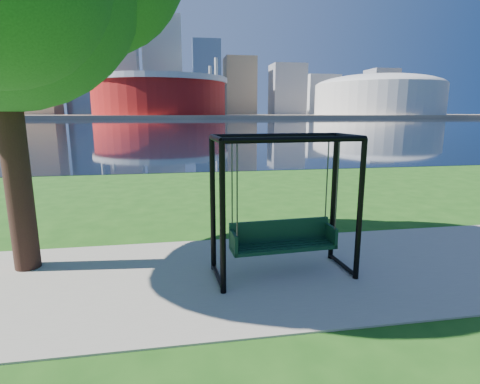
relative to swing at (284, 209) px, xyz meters
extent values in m
plane|color=#1E5114|center=(-0.58, 0.57, -1.25)|extent=(900.00, 900.00, 0.00)
cube|color=#9E937F|center=(-0.58, 0.07, -1.23)|extent=(120.00, 4.00, 0.03)
cube|color=black|center=(-0.58, 102.57, -1.24)|extent=(900.00, 180.00, 0.02)
cube|color=#937F60|center=(-0.58, 306.57, -0.25)|extent=(900.00, 228.00, 2.00)
cylinder|color=maroon|center=(-10.58, 235.57, 11.75)|extent=(80.00, 80.00, 22.00)
cylinder|color=silver|center=(-10.58, 235.57, 21.25)|extent=(83.00, 83.00, 3.00)
cylinder|color=silver|center=(22.33, 254.57, 16.75)|extent=(2.00, 2.00, 32.00)
cylinder|color=silver|center=(-43.49, 254.57, 16.75)|extent=(2.00, 2.00, 32.00)
cylinder|color=silver|center=(-43.49, 216.57, 16.75)|extent=(2.00, 2.00, 32.00)
cylinder|color=silver|center=(22.33, 216.57, 16.75)|extent=(2.00, 2.00, 32.00)
cylinder|color=beige|center=(134.42, 235.57, 10.75)|extent=(84.00, 84.00, 20.00)
ellipsoid|color=beige|center=(134.42, 235.57, 19.75)|extent=(84.00, 84.00, 15.12)
cube|color=#998466|center=(-100.58, 300.57, 44.75)|extent=(26.00, 26.00, 88.00)
cube|color=slate|center=(-70.58, 325.57, 48.25)|extent=(30.00, 24.00, 95.00)
cube|color=gray|center=(-40.58, 305.57, 36.75)|extent=(24.00, 24.00, 72.00)
cube|color=silver|center=(-10.58, 335.57, 40.75)|extent=(32.00, 28.00, 80.00)
cube|color=slate|center=(24.42, 310.57, 29.75)|extent=(22.00, 22.00, 58.00)
cube|color=#998466|center=(54.42, 325.57, 24.75)|extent=(26.00, 26.00, 48.00)
cube|color=gray|center=(94.42, 315.57, 21.75)|extent=(28.00, 24.00, 42.00)
cube|color=silver|center=(134.42, 340.57, 18.75)|extent=(30.00, 26.00, 36.00)
cube|color=gray|center=(184.42, 320.57, 20.75)|extent=(24.00, 24.00, 40.00)
cube|color=#998466|center=(224.42, 335.57, 16.75)|extent=(26.00, 26.00, 32.00)
cylinder|color=black|center=(-1.18, -0.60, 0.02)|extent=(0.10, 0.10, 2.53)
cylinder|color=black|center=(1.24, -0.45, 0.02)|extent=(0.10, 0.10, 2.53)
cylinder|color=black|center=(-1.24, 0.39, 0.02)|extent=(0.10, 0.10, 2.53)
cylinder|color=black|center=(1.18, 0.54, 0.02)|extent=(0.10, 0.10, 2.53)
cylinder|color=black|center=(0.03, -0.52, 1.28)|extent=(2.42, 0.24, 0.10)
cylinder|color=black|center=(-0.03, 0.46, 1.28)|extent=(2.42, 0.24, 0.10)
cylinder|color=black|center=(-1.21, -0.10, 1.28)|extent=(0.16, 0.99, 0.10)
cylinder|color=black|center=(-1.21, -0.10, -1.16)|extent=(0.14, 0.99, 0.08)
cylinder|color=black|center=(1.21, 0.04, 1.28)|extent=(0.16, 0.99, 0.10)
cylinder|color=black|center=(1.21, 0.04, -1.16)|extent=(0.14, 0.99, 0.08)
cube|color=black|center=(0.00, -0.03, -0.70)|extent=(1.95, 0.61, 0.07)
cube|color=black|center=(-0.01, 0.18, -0.46)|extent=(1.92, 0.17, 0.42)
cube|color=black|center=(-0.93, -0.09, -0.54)|extent=(0.08, 0.50, 0.37)
cube|color=black|center=(0.93, 0.03, -0.54)|extent=(0.08, 0.50, 0.37)
cylinder|color=#333338|center=(-0.89, -0.29, 0.43)|extent=(0.03, 0.03, 1.59)
cylinder|color=#333338|center=(0.92, -0.18, 0.43)|extent=(0.03, 0.03, 1.59)
cylinder|color=#333338|center=(-0.92, 0.12, 0.43)|extent=(0.03, 0.03, 1.59)
cylinder|color=#333338|center=(0.90, 0.23, 0.43)|extent=(0.03, 0.03, 1.59)
cylinder|color=black|center=(-4.76, 1.08, 1.07)|extent=(0.46, 0.46, 4.63)
camera|label=1|loc=(-1.87, -6.28, 1.69)|focal=28.00mm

